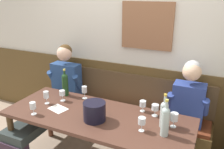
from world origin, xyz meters
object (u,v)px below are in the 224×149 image
(wine_glass_by_bottle, at_px, (143,104))
(wine_glass_center_rear, at_px, (142,121))
(dining_table, at_px, (97,122))
(wine_bottle_clear_water, at_px, (65,84))
(wine_glass_center_front, at_px, (155,108))
(person_center_left_seat, at_px, (183,126))
(wine_bottle_amber_mid, at_px, (164,113))
(wine_glass_mid_right, at_px, (174,118))
(wine_glass_mid_left, at_px, (84,90))
(wine_glass_right_end, at_px, (33,106))
(wine_bottle_green_tall, at_px, (165,120))
(wine_glass_left_end, at_px, (62,93))
(person_center_right_seat, at_px, (52,98))
(ice_bucket, at_px, (94,111))
(wall_bench, at_px, (121,121))
(wine_glass_near_bucket, at_px, (46,95))

(wine_glass_by_bottle, bearing_deg, wine_glass_center_rear, -73.63)
(dining_table, bearing_deg, wine_glass_center_rear, -8.97)
(wine_bottle_clear_water, distance_m, wine_glass_center_front, 1.19)
(person_center_left_seat, height_order, wine_bottle_clear_water, person_center_left_seat)
(wine_bottle_amber_mid, bearing_deg, wine_glass_mid_right, 21.41)
(wine_glass_mid_right, relative_size, wine_glass_mid_left, 0.93)
(wine_glass_right_end, distance_m, wine_glass_by_bottle, 1.20)
(wine_glass_center_rear, bearing_deg, wine_bottle_green_tall, 5.23)
(wine_glass_left_end, xyz_separation_m, wine_glass_center_rear, (1.08, -0.22, 0.00))
(wine_glass_mid_left, bearing_deg, wine_glass_right_end, -117.38)
(person_center_right_seat, xyz_separation_m, wine_glass_right_end, (0.23, -0.59, 0.21))
(dining_table, distance_m, wine_bottle_clear_water, 0.72)
(wine_glass_center_front, bearing_deg, dining_table, -156.26)
(wine_bottle_green_tall, relative_size, wine_glass_center_front, 2.78)
(ice_bucket, distance_m, wine_glass_mid_left, 0.54)
(wine_glass_right_end, bearing_deg, wine_glass_mid_right, 15.10)
(wine_bottle_amber_mid, xyz_separation_m, wine_glass_left_end, (-1.25, 0.06, -0.05))
(wall_bench, height_order, dining_table, wall_bench)
(dining_table, distance_m, wine_glass_center_rear, 0.57)
(ice_bucket, distance_m, wine_bottle_amber_mid, 0.70)
(wall_bench, relative_size, wine_glass_center_front, 17.77)
(person_center_left_seat, bearing_deg, wine_glass_center_front, -162.70)
(person_center_right_seat, height_order, wine_glass_mid_left, person_center_right_seat)
(wine_glass_mid_right, bearing_deg, wine_glass_near_bucket, -175.30)
(wine_glass_center_front, distance_m, wine_glass_near_bucket, 1.28)
(ice_bucket, distance_m, wine_glass_near_bucket, 0.71)
(person_center_left_seat, bearing_deg, dining_table, -158.36)
(wine_glass_center_rear, bearing_deg, wine_glass_by_bottle, 106.37)
(dining_table, bearing_deg, wine_bottle_green_tall, -4.94)
(wine_glass_mid_left, bearing_deg, wine_glass_center_front, -3.51)
(person_center_right_seat, relative_size, wine_bottle_clear_water, 3.67)
(wine_glass_right_end, relative_size, wine_glass_near_bucket, 0.91)
(wine_glass_center_rear, bearing_deg, wine_glass_center_front, 83.25)
(wine_bottle_clear_water, xyz_separation_m, wine_glass_by_bottle, (1.03, 0.00, -0.07))
(wine_glass_mid_right, bearing_deg, dining_table, -171.65)
(dining_table, relative_size, person_center_left_seat, 1.62)
(wine_glass_left_end, distance_m, wine_glass_center_rear, 1.11)
(wine_bottle_green_tall, bearing_deg, ice_bucket, -177.70)
(wall_bench, relative_size, wine_glass_center_rear, 16.36)
(dining_table, distance_m, wine_glass_left_end, 0.60)
(wine_bottle_green_tall, xyz_separation_m, wine_glass_by_bottle, (-0.33, 0.36, -0.07))
(wine_bottle_amber_mid, xyz_separation_m, wine_glass_near_bucket, (-1.38, -0.08, -0.04))
(wine_bottle_green_tall, bearing_deg, wine_glass_mid_right, 74.48)
(dining_table, bearing_deg, person_center_left_seat, 21.64)
(wine_glass_right_end, distance_m, wine_glass_near_bucket, 0.27)
(person_center_left_seat, bearing_deg, wine_glass_by_bottle, -173.82)
(wall_bench, height_order, wine_glass_center_front, wall_bench)
(wine_bottle_clear_water, distance_m, wine_glass_left_end, 0.18)
(wine_glass_center_rear, bearing_deg, person_center_right_seat, 163.86)
(wall_bench, xyz_separation_m, dining_table, (0.00, -0.69, 0.37))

